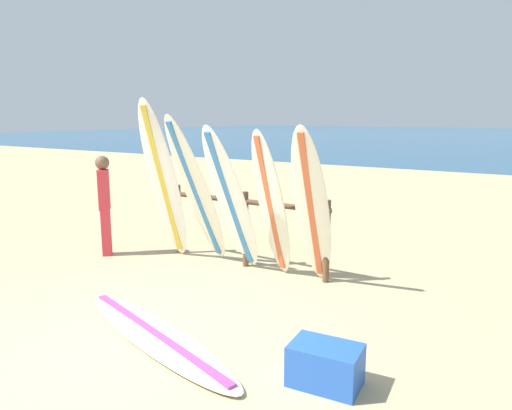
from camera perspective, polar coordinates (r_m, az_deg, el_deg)
name	(u,v)px	position (r m, az deg, el deg)	size (l,w,h in m)	color
ground_plane	(110,353)	(5.06, -17.16, -16.70)	(120.00, 120.00, 0.00)	tan
surfboard_rack	(246,219)	(7.18, -1.27, -1.66)	(2.78, 0.09, 1.17)	brown
surfboard_leaning_far_left	(164,182)	(7.50, -11.07, 2.78)	(0.61, 0.98, 2.56)	white
surfboard_leaning_left	(197,192)	(7.15, -7.14, 1.58)	(0.59, 1.21, 2.33)	white
surfboard_leaning_center_left	(231,201)	(6.73, -2.99, 0.48)	(0.62, 1.11, 2.19)	white
surfboard_leaning_center	(271,205)	(6.60, 1.86, 0.02)	(0.59, 0.77, 2.13)	silver
surfboard_leaning_center_right	(312,208)	(6.23, 6.73, -0.36)	(0.54, 0.98, 2.20)	white
surfboard_lying_on_sand	(154,335)	(5.23, -12.16, -15.07)	(2.91, 1.33, 0.08)	silver
beachgoer_standing	(104,201)	(8.14, -17.80, 0.44)	(0.31, 0.31, 1.65)	#D8333F
cooler_box	(325,365)	(4.33, 8.35, -18.54)	(0.60, 0.40, 0.36)	blue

